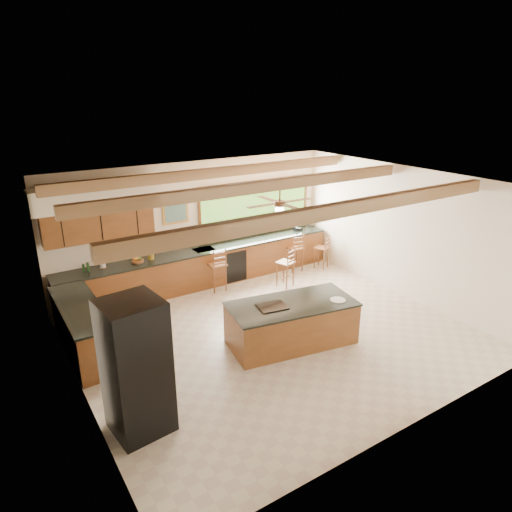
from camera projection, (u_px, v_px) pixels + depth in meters
ground at (272, 334)px, 9.06m from camera, size 7.20×7.20×0.00m
room_shell at (246, 220)px, 8.73m from camera, size 7.27×6.54×3.02m
counter_run at (180, 279)px, 10.48m from camera, size 7.12×3.10×1.27m
island at (291, 323)px, 8.61m from camera, size 2.53×1.51×0.85m
refrigerator at (136, 368)px, 6.21m from camera, size 0.85×0.83×2.00m
bar_stool_a at (218, 266)px, 10.78m from camera, size 0.41×0.41×1.09m
bar_stool_b at (296, 249)px, 11.97m from camera, size 0.42×0.42×1.05m
bar_stool_c at (287, 264)px, 11.00m from camera, size 0.47×0.47×1.03m
bar_stool_d at (323, 249)px, 12.18m from camera, size 0.45×0.45×0.94m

